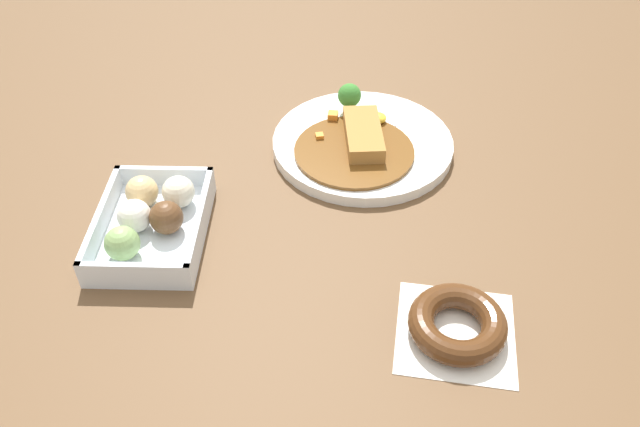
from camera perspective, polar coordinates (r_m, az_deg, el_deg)
name	(u,v)px	position (r m, az deg, el deg)	size (l,w,h in m)	color
ground_plane	(287,219)	(0.91, -2.96, -0.49)	(1.60, 1.60, 0.00)	brown
curry_plate	(361,142)	(1.03, 3.66, 6.30)	(0.28, 0.28, 0.07)	white
donut_box	(151,220)	(0.90, -14.65, -0.56)	(0.20, 0.14, 0.06)	silver
chocolate_ring_donut	(457,324)	(0.78, 11.98, -9.52)	(0.15, 0.15, 0.03)	white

